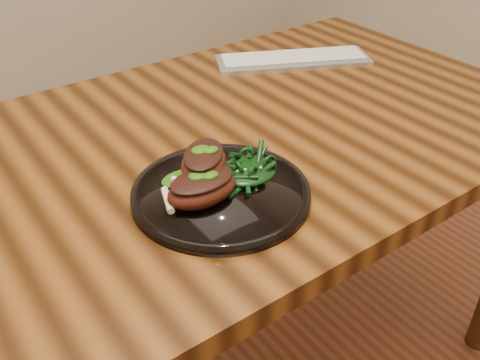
% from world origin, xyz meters
% --- Properties ---
extents(desk, '(1.60, 0.80, 0.75)m').
position_xyz_m(desk, '(0.00, 0.00, 0.67)').
color(desk, black).
rests_on(desk, ground).
extents(plate, '(0.29, 0.29, 0.02)m').
position_xyz_m(plate, '(-0.02, -0.17, 0.76)').
color(plate, black).
rests_on(plate, desk).
extents(lamb_chop_front, '(0.12, 0.08, 0.05)m').
position_xyz_m(lamb_chop_front, '(-0.07, -0.18, 0.79)').
color(lamb_chop_front, '#48180D').
rests_on(lamb_chop_front, plate).
extents(lamb_chop_back, '(0.13, 0.13, 0.05)m').
position_xyz_m(lamb_chop_back, '(-0.04, -0.15, 0.81)').
color(lamb_chop_back, '#48180D').
rests_on(lamb_chop_back, plate).
extents(herb_smear, '(0.07, 0.05, 0.00)m').
position_xyz_m(herb_smear, '(-0.06, -0.11, 0.77)').
color(herb_smear, '#194607').
rests_on(herb_smear, plate).
extents(greens_heap, '(0.10, 0.09, 0.04)m').
position_xyz_m(greens_heap, '(0.03, -0.17, 0.78)').
color(greens_heap, black).
rests_on(greens_heap, plate).
extents(keyboard, '(0.39, 0.27, 0.02)m').
position_xyz_m(keyboard, '(0.45, 0.19, 0.76)').
color(keyboard, silver).
rests_on(keyboard, desk).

